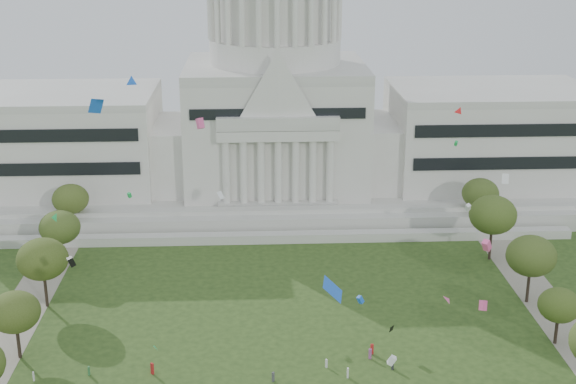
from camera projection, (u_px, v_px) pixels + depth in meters
capitol at (275, 112)px, 200.39m from camera, size 160.00×64.50×91.30m
row_tree_l_3 at (15, 312)px, 127.49m from camera, size 8.12×8.12×11.55m
row_tree_r_3 at (559, 305)px, 132.24m from camera, size 7.01×7.01×9.98m
row_tree_l_4 at (43, 259)px, 144.64m from camera, size 9.29×9.29×13.21m
row_tree_r_4 at (531, 256)px, 146.29m from camera, size 9.19×9.19×13.06m
row_tree_l_5 at (60, 227)px, 162.50m from camera, size 8.33×8.33×11.85m
row_tree_r_5 at (493, 215)px, 165.12m from camera, size 9.82×9.82×13.96m
row_tree_l_6 at (70, 199)px, 179.65m from camera, size 8.19×8.19×11.64m
row_tree_r_6 at (480, 193)px, 182.67m from camera, size 8.42×8.42×11.97m
kite_swarm at (304, 278)px, 97.28m from camera, size 86.06×103.97×65.31m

